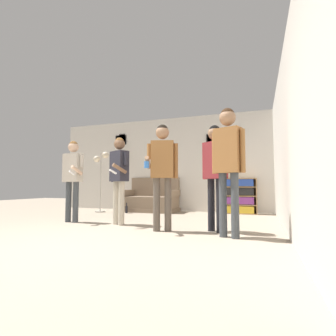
# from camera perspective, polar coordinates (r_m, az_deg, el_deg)

# --- Properties ---
(ground_plane) EXTENTS (20.00, 20.00, 0.00)m
(ground_plane) POSITION_cam_1_polar(r_m,az_deg,el_deg) (3.45, -22.46, -15.50)
(ground_plane) COLOR gray
(wall_back) EXTENTS (7.58, 0.08, 2.70)m
(wall_back) POSITION_cam_1_polar(r_m,az_deg,el_deg) (7.58, 2.09, 0.94)
(wall_back) COLOR beige
(wall_back) RESTS_ON ground_plane
(wall_right) EXTENTS (0.06, 7.05, 2.70)m
(wall_right) POSITION_cam_1_polar(r_m,az_deg,el_deg) (4.92, 23.71, 3.89)
(wall_right) COLOR beige
(wall_right) RESTS_ON ground_plane
(couch) EXTENTS (1.51, 0.80, 0.95)m
(couch) POSITION_cam_1_polar(r_m,az_deg,el_deg) (7.39, -3.64, -7.06)
(couch) COLOR #7A6651
(couch) RESTS_ON ground_plane
(bookshelf) EXTENTS (0.84, 0.30, 0.91)m
(bookshelf) POSITION_cam_1_polar(r_m,az_deg,el_deg) (7.01, 15.40, -5.89)
(bookshelf) COLOR #A87F51
(bookshelf) RESTS_ON ground_plane
(floor_lamp) EXTENTS (0.46, 0.28, 1.65)m
(floor_lamp) POSITION_cam_1_polar(r_m,az_deg,el_deg) (7.45, -14.41, 0.14)
(floor_lamp) COLOR #ADA89E
(floor_lamp) RESTS_ON ground_plane
(person_player_foreground_left) EXTENTS (0.50, 0.45, 1.61)m
(person_player_foreground_left) POSITION_cam_1_polar(r_m,az_deg,el_deg) (5.54, -20.04, -0.88)
(person_player_foreground_left) COLOR #3D4247
(person_player_foreground_left) RESTS_ON ground_plane
(person_player_foreground_center) EXTENTS (0.45, 0.57, 1.62)m
(person_player_foreground_center) POSITION_cam_1_polar(r_m,az_deg,el_deg) (4.95, -10.62, -0.66)
(person_player_foreground_center) COLOR #B7AD99
(person_player_foreground_center) RESTS_ON ground_plane
(person_watcher_holding_cup) EXTENTS (0.48, 0.51, 1.70)m
(person_watcher_holding_cup) POSITION_cam_1_polar(r_m,az_deg,el_deg) (4.18, -1.25, 0.71)
(person_watcher_holding_cup) COLOR brown
(person_watcher_holding_cup) RESTS_ON ground_plane
(person_spectator_near_bookshelf) EXTENTS (0.43, 0.37, 1.67)m
(person_spectator_near_bookshelf) POSITION_cam_1_polar(r_m,az_deg,el_deg) (4.19, 10.18, 0.50)
(person_spectator_near_bookshelf) COLOR black
(person_spectator_near_bookshelf) RESTS_ON ground_plane
(person_spectator_far_right) EXTENTS (0.47, 0.31, 1.81)m
(person_spectator_far_right) POSITION_cam_1_polar(r_m,az_deg,el_deg) (3.76, 12.94, 2.59)
(person_spectator_far_right) COLOR #3D4247
(person_spectator_far_right) RESTS_ON ground_plane
(bottle_on_floor) EXTENTS (0.06, 0.06, 0.27)m
(bottle_on_floor) POSITION_cam_1_polar(r_m,az_deg,el_deg) (7.05, -9.03, -8.82)
(bottle_on_floor) COLOR black
(bottle_on_floor) RESTS_ON ground_plane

